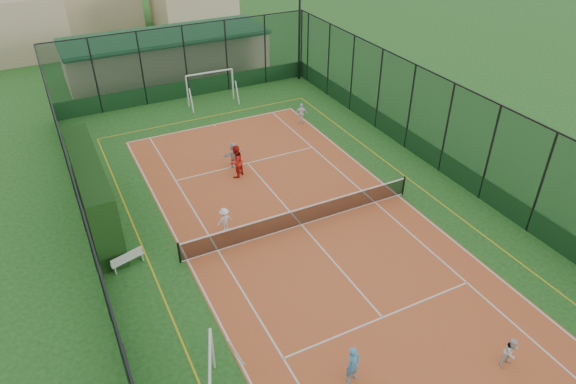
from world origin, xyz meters
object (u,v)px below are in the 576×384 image
object	(u,v)px
clubhouse	(167,55)
white_bench	(127,258)
child_far_right	(301,114)
child_near_right	(511,352)
child_far_back	(234,155)
coach	(236,161)
child_far_left	(225,220)
child_near_mid	(353,365)
futsal_goal_far	(210,88)
floodlight_ne	(300,24)

from	to	relation	value
clubhouse	white_bench	bearing A→B (deg)	-110.18
child_far_right	child_near_right	bearing A→B (deg)	110.69
child_far_back	coach	size ratio (longest dim) A/B	0.80
white_bench	child_far_left	world-z (taller)	child_far_left
white_bench	child_near_right	distance (m)	14.93
white_bench	child_far_right	bearing A→B (deg)	17.74
child_near_right	child_far_back	size ratio (longest dim) A/B	0.83
white_bench	child_near_mid	bearing A→B (deg)	-75.78
child_near_mid	child_far_back	bearing A→B (deg)	71.39
clubhouse	futsal_goal_far	world-z (taller)	clubhouse
child_far_right	child_far_back	size ratio (longest dim) A/B	0.92
clubhouse	child_near_mid	size ratio (longest dim) A/B	10.59
floodlight_ne	child_near_mid	distance (m)	27.32
white_bench	child_far_left	distance (m)	4.52
child_far_back	child_far_left	bearing A→B (deg)	49.98
floodlight_ne	clubhouse	xyz separation A→B (m)	(-8.60, 5.40, -2.55)
clubhouse	futsal_goal_far	bearing A→B (deg)	-80.83
floodlight_ne	futsal_goal_far	distance (m)	8.22
child_far_right	coach	xyz separation A→B (m)	(-6.15, -4.20, 0.24)
clubhouse	child_far_back	xyz separation A→B (m)	(-0.78, -15.57, -0.84)
floodlight_ne	child_near_right	size ratio (longest dim) A/B	6.92
white_bench	child_near_right	size ratio (longest dim) A/B	1.19
child_near_mid	child_far_back	world-z (taller)	child_far_back
child_far_right	clubhouse	bearing A→B (deg)	-39.58
floodlight_ne	white_bench	bearing A→B (deg)	-136.02
floodlight_ne	clubhouse	world-z (taller)	floodlight_ne
floodlight_ne	child_far_back	distance (m)	14.25
futsal_goal_far	clubhouse	bearing A→B (deg)	100.96
child_far_right	child_far_back	distance (m)	6.66
floodlight_ne	child_far_back	size ratio (longest dim) A/B	5.71
floodlight_ne	child_near_mid	world-z (taller)	floodlight_ne
child_near_right	coach	xyz separation A→B (m)	(-3.58, 15.38, 0.31)
child_near_mid	child_near_right	xyz separation A→B (m)	(5.00, -1.86, -0.12)
child_far_left	white_bench	bearing A→B (deg)	-6.52
child_near_mid	child_far_left	size ratio (longest dim) A/B	1.20
child_near_mid	child_far_left	distance (m)	9.38
white_bench	child_far_right	distance (m)	15.61
white_bench	child_near_mid	xyz separation A→B (m)	(5.32, -8.91, 0.33)
clubhouse	coach	size ratio (longest dim) A/B	8.38
child_far_back	coach	xyz separation A→B (m)	(-0.28, -1.05, 0.18)
child_near_right	child_far_back	distance (m)	16.76
child_far_left	coach	size ratio (longest dim) A/B	0.66
clubhouse	child_near_right	size ratio (longest dim) A/B	12.75
child_near_right	child_far_left	bearing A→B (deg)	114.52
child_far_back	child_near_mid	bearing A→B (deg)	69.11
coach	white_bench	bearing A→B (deg)	0.14
clubhouse	white_bench	distance (m)	22.64
floodlight_ne	child_near_mid	bearing A→B (deg)	-114.13
child_near_mid	child_near_right	size ratio (longest dim) A/B	1.20
futsal_goal_far	child_near_mid	world-z (taller)	futsal_goal_far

